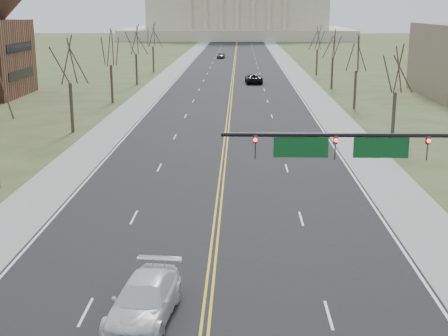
# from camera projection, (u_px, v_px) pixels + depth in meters

# --- Properties ---
(road) EXTENTS (20.00, 380.00, 0.01)m
(road) POSITION_uv_depth(u_px,v_px,m) (234.00, 72.00, 122.38)
(road) COLOR black
(road) RESTS_ON ground
(sidewalk_left) EXTENTS (4.00, 380.00, 0.03)m
(sidewalk_left) POSITION_uv_depth(u_px,v_px,m) (173.00, 71.00, 122.68)
(sidewalk_left) COLOR gray
(sidewalk_left) RESTS_ON ground
(sidewalk_right) EXTENTS (4.00, 380.00, 0.03)m
(sidewalk_right) POSITION_uv_depth(u_px,v_px,m) (295.00, 72.00, 122.07)
(sidewalk_right) COLOR gray
(sidewalk_right) RESTS_ON ground
(center_line) EXTENTS (0.42, 380.00, 0.01)m
(center_line) POSITION_uv_depth(u_px,v_px,m) (234.00, 72.00, 122.38)
(center_line) COLOR gold
(center_line) RESTS_ON road
(edge_line_left) EXTENTS (0.15, 380.00, 0.01)m
(edge_line_left) POSITION_uv_depth(u_px,v_px,m) (184.00, 71.00, 122.62)
(edge_line_left) COLOR silver
(edge_line_left) RESTS_ON road
(edge_line_right) EXTENTS (0.15, 380.00, 0.01)m
(edge_line_right) POSITION_uv_depth(u_px,v_px,m) (284.00, 72.00, 122.13)
(edge_line_right) COLOR silver
(edge_line_right) RESTS_ON road
(capitol) EXTENTS (90.00, 60.00, 50.00)m
(capitol) POSITION_uv_depth(u_px,v_px,m) (238.00, 3.00, 254.27)
(capitol) COLOR beige
(capitol) RESTS_ON ground
(signal_mast) EXTENTS (12.12, 0.44, 7.20)m
(signal_mast) POSITION_uv_depth(u_px,v_px,m) (379.00, 159.00, 27.34)
(signal_mast) COLOR black
(signal_mast) RESTS_ON ground
(tree_r_1) EXTENTS (3.74, 3.74, 8.50)m
(tree_r_1) POSITION_uv_depth(u_px,v_px,m) (397.00, 72.00, 56.46)
(tree_r_1) COLOR #35291F
(tree_r_1) RESTS_ON ground
(tree_l_1) EXTENTS (3.96, 3.96, 9.00)m
(tree_l_1) POSITION_uv_depth(u_px,v_px,m) (69.00, 63.00, 61.02)
(tree_l_1) COLOR #35291F
(tree_l_1) RESTS_ON ground
(tree_r_2) EXTENTS (3.74, 3.74, 8.50)m
(tree_r_2) POSITION_uv_depth(u_px,v_px,m) (357.00, 55.00, 75.83)
(tree_r_2) COLOR #35291F
(tree_r_2) RESTS_ON ground
(tree_l_2) EXTENTS (3.96, 3.96, 9.00)m
(tree_l_2) POSITION_uv_depth(u_px,v_px,m) (110.00, 50.00, 80.38)
(tree_l_2) COLOR #35291F
(tree_l_2) RESTS_ON ground
(tree_r_3) EXTENTS (3.74, 3.74, 8.50)m
(tree_r_3) POSITION_uv_depth(u_px,v_px,m) (333.00, 46.00, 95.19)
(tree_r_3) COLOR #35291F
(tree_r_3) RESTS_ON ground
(tree_l_3) EXTENTS (3.96, 3.96, 9.00)m
(tree_l_3) POSITION_uv_depth(u_px,v_px,m) (136.00, 41.00, 99.74)
(tree_l_3) COLOR #35291F
(tree_l_3) RESTS_ON ground
(tree_r_4) EXTENTS (3.74, 3.74, 8.50)m
(tree_r_4) POSITION_uv_depth(u_px,v_px,m) (318.00, 39.00, 114.55)
(tree_r_4) COLOR #35291F
(tree_r_4) RESTS_ON ground
(tree_l_4) EXTENTS (3.96, 3.96, 9.00)m
(tree_l_4) POSITION_uv_depth(u_px,v_px,m) (153.00, 36.00, 119.10)
(tree_l_4) COLOR #35291F
(tree_l_4) RESTS_ON ground
(car_sb_inner_second) EXTENTS (2.92, 5.89, 1.64)m
(car_sb_inner_second) POSITION_uv_depth(u_px,v_px,m) (144.00, 300.00, 24.92)
(car_sb_inner_second) COLOR silver
(car_sb_inner_second) RESTS_ON road
(car_far_nb) EXTENTS (2.94, 5.84, 1.59)m
(car_far_nb) POSITION_uv_depth(u_px,v_px,m) (254.00, 78.00, 103.32)
(car_far_nb) COLOR black
(car_far_nb) RESTS_ON road
(car_far_sb) EXTENTS (2.20, 4.33, 1.41)m
(car_far_sb) POSITION_uv_depth(u_px,v_px,m) (221.00, 55.00, 154.12)
(car_far_sb) COLOR #4E4F56
(car_far_sb) RESTS_ON road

